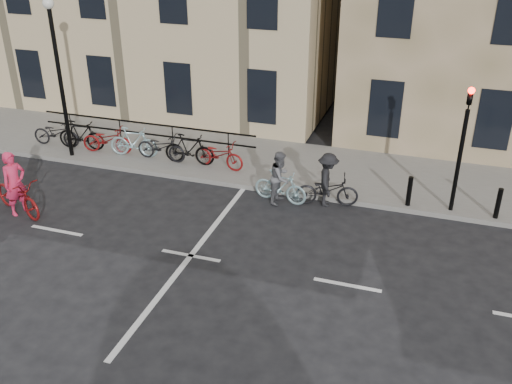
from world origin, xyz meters
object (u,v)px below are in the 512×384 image
(cyclist_pink, at_px, (17,193))
(cyclist_grey, at_px, (280,182))
(lamp_post, at_px, (57,60))
(traffic_light, at_px, (464,134))
(cyclist_dark, at_px, (327,185))

(cyclist_pink, distance_m, cyclist_grey, 7.57)
(lamp_post, height_order, cyclist_grey, lamp_post)
(lamp_post, distance_m, cyclist_grey, 8.37)
(lamp_post, relative_size, cyclist_grey, 3.09)
(lamp_post, xyz_separation_m, cyclist_pink, (0.89, -3.85, -2.84))
(traffic_light, xyz_separation_m, lamp_post, (-12.70, 0.06, 1.04))
(traffic_light, xyz_separation_m, cyclist_dark, (-3.51, -0.53, -1.81))
(lamp_post, height_order, cyclist_dark, lamp_post)
(traffic_light, bearing_deg, lamp_post, 179.73)
(cyclist_grey, bearing_deg, traffic_light, -73.05)
(cyclist_pink, xyz_separation_m, cyclist_dark, (8.30, 3.26, -0.01))
(cyclist_grey, bearing_deg, cyclist_dark, -72.19)
(cyclist_pink, bearing_deg, traffic_light, -51.38)
(cyclist_dark, bearing_deg, traffic_light, -93.76)
(cyclist_grey, height_order, cyclist_dark, cyclist_dark)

